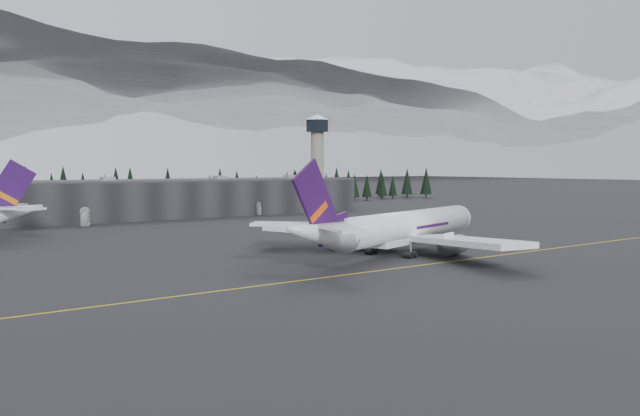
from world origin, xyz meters
TOP-DOWN VIEW (x-y plane):
  - ground at (0.00, 0.00)m, footprint 1400.00×1400.00m
  - taxiline at (0.00, -2.00)m, footprint 400.00×0.40m
  - terminal at (0.00, 125.00)m, footprint 160.00×30.00m
  - control_tower at (75.00, 128.00)m, footprint 10.00×10.00m
  - treeline at (0.00, 162.00)m, footprint 360.00×20.00m
  - jet_main at (10.52, 10.01)m, footprint 61.26×55.41m
  - gse_vehicle_a at (-23.47, 101.93)m, footprint 3.28×5.91m
  - gse_vehicle_b at (37.07, 109.14)m, footprint 5.07×3.12m

SIDE VIEW (x-z plane):
  - ground at x=0.00m, z-range 0.00..0.00m
  - taxiline at x=0.00m, z-range 0.00..0.02m
  - gse_vehicle_a at x=-23.47m, z-range 0.00..1.56m
  - gse_vehicle_b at x=37.07m, z-range 0.00..1.61m
  - jet_main at x=10.52m, z-range -4.02..14.43m
  - terminal at x=0.00m, z-range 0.00..12.60m
  - treeline at x=0.00m, z-range 0.00..15.00m
  - control_tower at x=75.00m, z-range 4.56..42.26m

